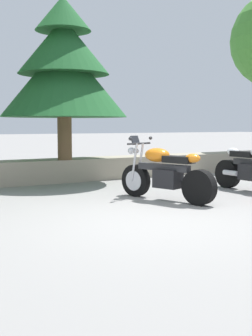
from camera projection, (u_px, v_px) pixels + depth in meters
The scene contains 4 objects.
ground_plane at pixel (152, 220), 6.35m from camera, with size 120.00×120.00×0.00m, color gray.
stone_wall at pixel (44, 171), 10.48m from camera, with size 36.00×0.80×0.55m, color gray.
motorcycle_orange_centre at pixel (165, 174), 7.98m from camera, with size 0.94×2.00×1.18m.
pine_tree_mid_left at pixel (64, 67), 10.24m from camera, with size 2.99×2.99×3.82m.
Camera 1 is at (-3.40, -5.25, 1.38)m, focal length 46.53 mm.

